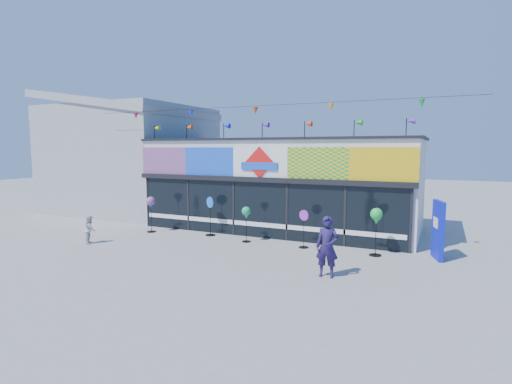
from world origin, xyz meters
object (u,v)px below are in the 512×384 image
Objects in this scene: spinner_1 at (210,215)px; child at (90,229)px; spinner_0 at (151,204)px; blue_sign at (438,230)px; spinner_2 at (246,214)px; spinner_4 at (376,218)px; spinner_3 at (304,228)px; adult_man at (327,247)px.

child is at bearing -137.68° from spinner_1.
spinner_0 is at bearing -52.58° from child.
spinner_0 is 1.45× the size of child.
child is (-12.20, -3.29, -0.44)m from blue_sign.
spinner_4 is at bearing 0.83° from spinner_2.
blue_sign is at bearing 5.77° from spinner_3.
spinner_4 is at bearing 176.88° from blue_sign.
spinner_1 is 4.71m from child.
spinner_2 is 6.07m from child.
spinner_3 reaches higher than spinner_2.
spinner_3 reaches higher than child.
spinner_4 is at bearing 0.07° from spinner_3.
spinner_2 is (4.61, 0.11, -0.13)m from spinner_0.
spinner_3 is (-4.49, -0.45, -0.23)m from blue_sign.
spinner_0 is 0.95× the size of spinner_4.
spinner_4 is (9.52, 0.18, 0.07)m from spinner_0.
adult_man is (8.62, -2.76, -0.37)m from spinner_0.
spinner_3 is at bearing 114.23° from adult_man.
spinner_2 is at bearing -11.86° from spinner_1.
spinner_0 is at bearing -178.63° from spinner_2.
spinner_4 is 0.94× the size of adult_man.
spinner_2 reaches higher than child.
spinner_1 is at bearing 164.45° from blue_sign.
spinner_3 is at bearing -179.93° from spinner_4.
child is at bearing -164.58° from spinner_4.
spinner_1 is at bearing 175.53° from spinner_3.
child is at bearing -152.76° from spinner_2.
spinner_0 is 2.79m from spinner_1.
spinner_3 is at bearing -4.47° from spinner_1.
blue_sign reaches higher than spinner_4.
spinner_4 reaches higher than spinner_3.
spinner_3 is 8.22m from child.
blue_sign reaches higher than adult_man.
spinner_1 is at bearing 145.62° from adult_man.
blue_sign is 11.46m from spinner_0.
blue_sign is at bearing 3.16° from spinner_0.
blue_sign is 12.64m from child.
blue_sign is at bearing 0.80° from spinner_1.
adult_man is (5.91, -3.27, 0.01)m from spinner_1.
adult_man is (1.67, -2.94, 0.13)m from spinner_3.
spinner_1 is 1.53× the size of child.
blue_sign is 4.41m from adult_man.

